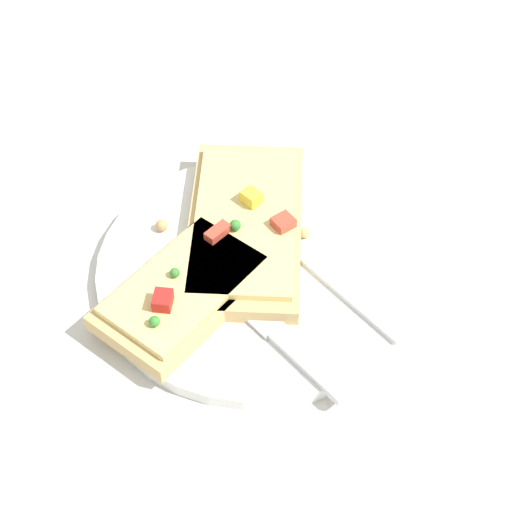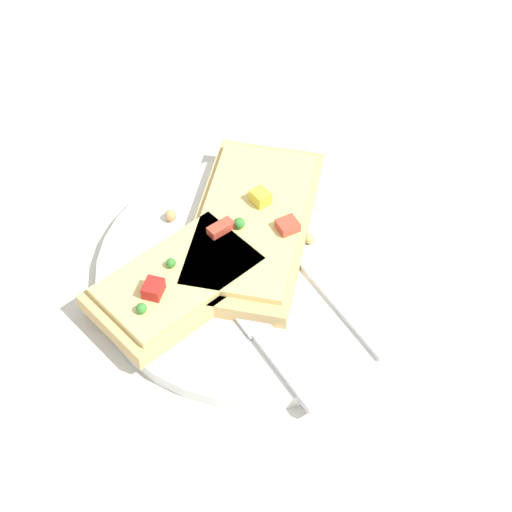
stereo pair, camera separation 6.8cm
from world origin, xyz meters
The scene contains 7 objects.
ground_plane centered at (0.00, 0.00, 0.00)m, with size 4.00×4.00×0.00m, color beige.
plate centered at (0.00, 0.00, 0.01)m, with size 0.26×0.26×0.01m.
fork centered at (0.01, -0.03, 0.01)m, with size 0.16×0.16×0.01m.
knife centered at (-0.06, -0.01, 0.01)m, with size 0.15×0.15×0.01m.
pizza_slice_main centered at (0.03, 0.01, 0.02)m, with size 0.19×0.10×0.03m.
pizza_slice_corner centered at (-0.04, 0.05, 0.02)m, with size 0.16×0.14×0.03m.
crumb_scatter centered at (0.03, 0.04, 0.02)m, with size 0.01×0.13×0.01m.
Camera 2 is at (-0.44, -0.10, 0.54)m, focal length 60.00 mm.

